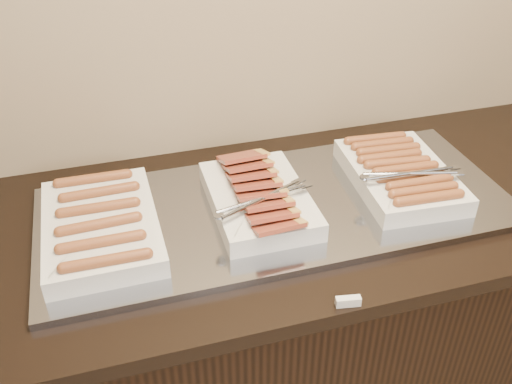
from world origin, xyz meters
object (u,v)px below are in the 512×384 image
(warming_tray, at_px, (277,208))
(dish_left, at_px, (101,225))
(dish_center, at_px, (259,198))
(dish_right, at_px, (400,174))
(counter, at_px, (266,332))

(warming_tray, height_order, dish_left, dish_left)
(dish_center, bearing_deg, dish_right, 0.63)
(warming_tray, distance_m, dish_left, 0.44)
(counter, height_order, warming_tray, warming_tray)
(counter, distance_m, dish_left, 0.65)
(warming_tray, height_order, dish_center, dish_center)
(warming_tray, bearing_deg, counter, 180.00)
(warming_tray, bearing_deg, dish_center, -175.47)
(counter, xyz_separation_m, dish_left, (-0.41, -0.00, 0.50))
(warming_tray, bearing_deg, dish_left, -180.00)
(warming_tray, height_order, dish_right, dish_right)
(counter, height_order, dish_center, dish_center)
(warming_tray, distance_m, dish_right, 0.35)
(dish_left, height_order, dish_center, dish_center)
(dish_left, xyz_separation_m, dish_right, (0.78, -0.00, 0.00))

